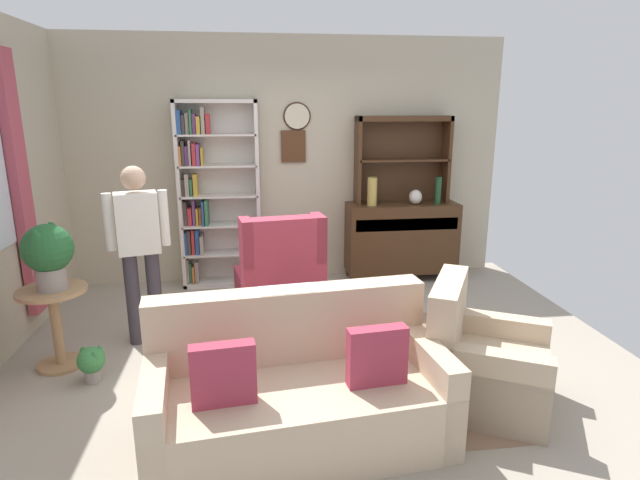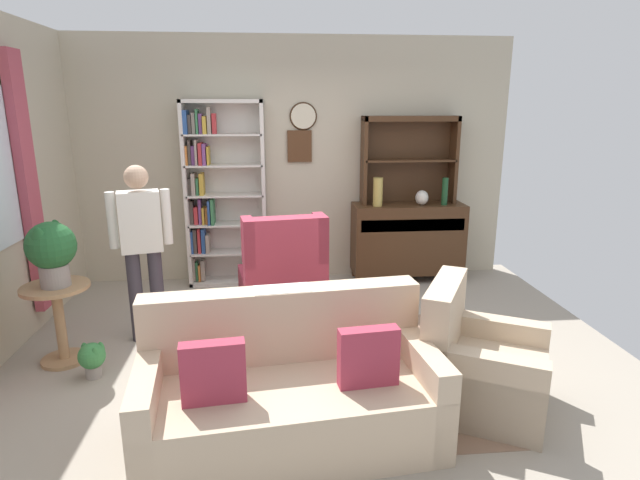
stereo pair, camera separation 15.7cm
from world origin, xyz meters
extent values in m
cube|color=#9E9384|center=(0.00, 0.00, -0.01)|extent=(5.40, 4.60, 0.02)
cube|color=#BCB299|center=(0.00, 2.13, 1.40)|extent=(5.00, 0.06, 2.80)
cylinder|color=beige|center=(0.08, 2.08, 1.92)|extent=(0.28, 0.03, 0.28)
torus|color=#382314|center=(0.08, 2.08, 1.92)|extent=(0.31, 0.02, 0.31)
cube|color=#4C2D19|center=(0.04, 2.08, 1.58)|extent=(0.28, 0.03, 0.36)
cube|color=#B24756|center=(-2.44, 0.82, 1.35)|extent=(0.08, 0.24, 2.30)
cube|color=#846651|center=(0.20, -0.30, 0.00)|extent=(2.23, 2.11, 0.01)
cube|color=silver|center=(-1.24, 1.93, 1.05)|extent=(0.04, 0.30, 2.10)
cube|color=silver|center=(-0.38, 1.93, 1.05)|extent=(0.04, 0.30, 2.10)
cube|color=silver|center=(-0.81, 1.93, 2.08)|extent=(0.90, 0.30, 0.04)
cube|color=silver|center=(-0.81, 1.93, 0.02)|extent=(0.90, 0.30, 0.04)
cube|color=silver|center=(-0.81, 2.07, 1.05)|extent=(0.90, 0.01, 2.10)
cube|color=silver|center=(-0.81, 1.93, 0.38)|extent=(0.86, 0.30, 0.02)
cube|color=gray|center=(-1.21, 1.91, 0.19)|extent=(0.02, 0.11, 0.27)
cube|color=#337247|center=(-1.18, 1.91, 0.16)|extent=(0.02, 0.11, 0.22)
cube|color=#CC7233|center=(-1.15, 1.91, 0.14)|extent=(0.02, 0.18, 0.19)
cube|color=gray|center=(-1.11, 1.91, 0.17)|extent=(0.04, 0.12, 0.24)
cube|color=silver|center=(-0.81, 1.93, 0.71)|extent=(0.86, 0.30, 0.02)
cube|color=#284C8C|center=(-1.21, 1.91, 0.52)|extent=(0.02, 0.17, 0.26)
cube|color=#3F3833|center=(-1.18, 1.91, 0.53)|extent=(0.04, 0.16, 0.28)
cube|color=#B22D33|center=(-1.13, 1.91, 0.53)|extent=(0.03, 0.16, 0.29)
cube|color=#284C8C|center=(-1.09, 1.91, 0.53)|extent=(0.04, 0.16, 0.29)
cube|color=gray|center=(-1.04, 1.91, 0.49)|extent=(0.04, 0.21, 0.22)
cube|color=silver|center=(-0.81, 1.93, 1.05)|extent=(0.86, 0.30, 0.02)
cube|color=#3F3833|center=(-1.20, 1.91, 0.86)|extent=(0.04, 0.11, 0.27)
cube|color=#B22D33|center=(-1.15, 1.91, 0.82)|extent=(0.04, 0.12, 0.20)
cube|color=#723F7F|center=(-1.11, 1.91, 0.87)|extent=(0.03, 0.11, 0.29)
cube|color=gold|center=(-1.07, 1.91, 0.82)|extent=(0.02, 0.17, 0.19)
cube|color=#CC7233|center=(-1.04, 1.91, 0.82)|extent=(0.03, 0.10, 0.20)
cube|color=#284C8C|center=(-1.00, 1.91, 0.86)|extent=(0.02, 0.22, 0.28)
cube|color=#337247|center=(-0.97, 1.91, 0.87)|extent=(0.03, 0.22, 0.29)
cube|color=silver|center=(-0.81, 1.93, 1.39)|extent=(0.86, 0.30, 0.02)
cube|color=#3F3833|center=(-1.20, 1.91, 1.15)|extent=(0.04, 0.13, 0.19)
cube|color=gray|center=(-1.16, 1.91, 1.18)|extent=(0.04, 0.20, 0.24)
cube|color=#337247|center=(-1.12, 1.91, 1.15)|extent=(0.03, 0.14, 0.19)
cube|color=gold|center=(-1.07, 1.91, 1.18)|extent=(0.04, 0.18, 0.24)
cube|color=silver|center=(-0.81, 1.93, 1.72)|extent=(0.86, 0.30, 0.02)
cube|color=#CC7233|center=(-1.21, 1.91, 1.50)|extent=(0.02, 0.17, 0.21)
cube|color=#3F3833|center=(-1.18, 1.91, 1.53)|extent=(0.03, 0.16, 0.27)
cube|color=#723F7F|center=(-1.14, 1.91, 1.50)|extent=(0.04, 0.13, 0.21)
cube|color=gray|center=(-1.11, 1.91, 1.53)|extent=(0.02, 0.23, 0.28)
cube|color=#B22D33|center=(-1.06, 1.91, 1.52)|extent=(0.04, 0.21, 0.24)
cube|color=#723F7F|center=(-1.02, 1.91, 1.51)|extent=(0.04, 0.21, 0.23)
cube|color=gold|center=(-0.98, 1.91, 1.50)|extent=(0.02, 0.18, 0.20)
cube|color=#284C8C|center=(-1.20, 1.91, 1.86)|extent=(0.04, 0.23, 0.25)
cube|color=#3F3833|center=(-1.16, 1.91, 1.84)|extent=(0.03, 0.16, 0.20)
cube|color=gray|center=(-1.12, 1.91, 1.85)|extent=(0.04, 0.11, 0.22)
cube|color=#337247|center=(-1.08, 1.91, 1.86)|extent=(0.02, 0.18, 0.26)
cube|color=#723F7F|center=(-1.05, 1.91, 1.84)|extent=(0.04, 0.13, 0.22)
cube|color=gold|center=(-1.00, 1.91, 1.83)|extent=(0.04, 0.19, 0.19)
cube|color=gray|center=(-0.95, 1.91, 1.88)|extent=(0.04, 0.14, 0.29)
cube|color=#B22D33|center=(-0.90, 1.91, 1.84)|extent=(0.04, 0.10, 0.22)
cube|color=#422816|center=(1.30, 1.86, 0.51)|extent=(1.30, 0.45, 0.82)
cube|color=#422816|center=(0.70, 1.69, 0.05)|extent=(0.06, 0.06, 0.10)
cube|color=#422816|center=(1.90, 1.69, 0.05)|extent=(0.06, 0.06, 0.10)
cube|color=#422816|center=(0.70, 2.04, 0.05)|extent=(0.06, 0.06, 0.10)
cube|color=#422816|center=(1.90, 2.04, 0.05)|extent=(0.06, 0.06, 0.10)
cube|color=#352012|center=(1.30, 1.64, 0.71)|extent=(1.20, 0.01, 0.14)
cube|color=#422816|center=(0.77, 1.94, 1.42)|extent=(0.04, 0.26, 1.00)
cube|color=#422816|center=(1.83, 1.94, 1.42)|extent=(0.04, 0.26, 1.00)
cube|color=#422816|center=(1.30, 1.94, 1.89)|extent=(1.10, 0.26, 0.06)
cube|color=#422816|center=(1.30, 1.94, 1.42)|extent=(1.06, 0.26, 0.02)
cube|color=#422816|center=(1.30, 2.06, 1.42)|extent=(1.10, 0.01, 1.00)
cylinder|color=tan|center=(0.91, 1.78, 1.08)|extent=(0.11, 0.11, 0.33)
ellipsoid|color=beige|center=(1.43, 1.79, 1.01)|extent=(0.15, 0.15, 0.17)
cylinder|color=#194223|center=(1.69, 1.77, 1.08)|extent=(0.07, 0.07, 0.32)
cube|color=#C6AD8E|center=(-0.20, -1.14, 0.21)|extent=(1.88, 1.04, 0.42)
cube|color=#C6AD8E|center=(-0.24, -0.82, 0.66)|extent=(1.81, 0.40, 0.48)
cube|color=#C6AD8E|center=(-1.03, -1.23, 0.30)|extent=(0.23, 0.86, 0.60)
cube|color=#C6AD8E|center=(0.62, -1.05, 0.30)|extent=(0.23, 0.86, 0.60)
cube|color=#A33347|center=(-0.64, -1.31, 0.60)|extent=(0.37, 0.14, 0.36)
cube|color=#A33347|center=(0.26, -1.21, 0.60)|extent=(0.37, 0.14, 0.36)
cube|color=white|center=(-0.24, -0.82, 0.90)|extent=(0.38, 0.22, 0.00)
cube|color=#C6AD8E|center=(1.14, -0.87, 0.20)|extent=(1.04, 1.03, 0.40)
cube|color=#C6AD8E|center=(0.87, -0.73, 0.64)|extent=(0.51, 0.75, 0.48)
cube|color=#C6AD8E|center=(0.99, -1.14, 0.28)|extent=(0.75, 0.49, 0.55)
cube|color=#C6AD8E|center=(1.28, -0.60, 0.28)|extent=(0.75, 0.49, 0.55)
cube|color=#A33347|center=(-0.22, 0.95, 0.21)|extent=(0.89, 0.91, 0.42)
cube|color=#A33347|center=(-0.18, 0.65, 0.74)|extent=(0.80, 0.32, 0.63)
cube|color=#A33347|center=(0.15, 0.74, 0.83)|extent=(0.14, 0.29, 0.44)
cube|color=#A33347|center=(-0.52, 0.64, 0.83)|extent=(0.14, 0.29, 0.44)
cylinder|color=#A87F56|center=(-2.02, 0.09, 0.64)|extent=(0.52, 0.52, 0.03)
cylinder|color=#A87F56|center=(-2.02, 0.09, 0.31)|extent=(0.08, 0.08, 0.63)
cylinder|color=#A87F56|center=(-2.02, 0.09, 0.01)|extent=(0.36, 0.36, 0.03)
cylinder|color=gray|center=(-2.00, 0.08, 0.75)|extent=(0.22, 0.22, 0.18)
sphere|color=#235B2D|center=(-2.00, 0.08, 0.99)|extent=(0.37, 0.37, 0.37)
ellipsoid|color=#235B2D|center=(-2.01, 0.21, 1.03)|extent=(0.11, 0.07, 0.26)
ellipsoid|color=#235B2D|center=(-2.03, -0.05, 1.03)|extent=(0.11, 0.07, 0.26)
cylinder|color=gray|center=(-1.70, -0.20, 0.05)|extent=(0.12, 0.12, 0.10)
sphere|color=#387F42|center=(-1.70, -0.20, 0.18)|extent=(0.20, 0.20, 0.20)
ellipsoid|color=#387F42|center=(-1.65, -0.25, 0.20)|extent=(0.06, 0.04, 0.14)
ellipsoid|color=#387F42|center=(-1.76, -0.16, 0.20)|extent=(0.06, 0.04, 0.14)
ellipsoid|color=#387F42|center=(-1.64, -0.16, 0.20)|extent=(0.06, 0.04, 0.14)
cylinder|color=#38333D|center=(-1.50, 0.45, 0.41)|extent=(0.15, 0.15, 0.82)
cylinder|color=#38333D|center=(-1.33, 0.49, 0.41)|extent=(0.15, 0.15, 0.82)
cube|color=silver|center=(-1.42, 0.47, 1.08)|extent=(0.38, 0.28, 0.52)
sphere|color=tan|center=(-1.42, 0.47, 1.46)|extent=(0.24, 0.24, 0.20)
cylinder|color=silver|center=(-1.63, 0.42, 1.11)|extent=(0.10, 0.10, 0.48)
cylinder|color=silver|center=(-1.20, 0.53, 1.11)|extent=(0.10, 0.10, 0.48)
cube|color=#422816|center=(-0.02, -0.10, 0.40)|extent=(0.80, 0.50, 0.03)
cube|color=#422816|center=(-0.39, -0.32, 0.20)|extent=(0.05, 0.05, 0.39)
cube|color=#422816|center=(0.35, -0.32, 0.20)|extent=(0.05, 0.05, 0.39)
cube|color=#422816|center=(-0.39, 0.12, 0.20)|extent=(0.05, 0.05, 0.39)
cube|color=#422816|center=(0.35, 0.12, 0.20)|extent=(0.05, 0.05, 0.39)
cube|color=gold|center=(-0.03, -0.07, 0.43)|extent=(0.20, 0.12, 0.02)
cube|color=gold|center=(-0.02, -0.06, 0.45)|extent=(0.20, 0.10, 0.02)
camera|label=1|loc=(-0.44, -3.92, 2.05)|focal=28.96mm
camera|label=2|loc=(-0.29, -3.94, 2.05)|focal=28.96mm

